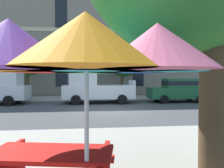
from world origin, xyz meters
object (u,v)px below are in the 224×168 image
Objects in this scene: pickup_white_midblock at (95,89)px; sedan_green at (178,89)px; street_tree_middle at (123,57)px; street_tree_left at (25,58)px; patio_umbrella at (86,53)px.

pickup_white_midblock is 1.16× the size of sedan_green.
street_tree_middle is at bearing 50.06° from pickup_white_midblock.
street_tree_middle is (8.22, 0.11, 0.18)m from street_tree_left.
pickup_white_midblock reaches higher than sedan_green.
street_tree_middle is at bearing 0.78° from street_tree_left.
street_tree_middle is (2.52, 3.01, 2.61)m from pickup_white_midblock.
street_tree_left is 16.47m from patio_umbrella.
street_tree_left reaches higher than sedan_green.
street_tree_left is 8.22m from street_tree_middle.
pickup_white_midblock is 6.29m from sedan_green.
patio_umbrella is at bearing -71.72° from street_tree_left.
street_tree_middle is at bearing 78.97° from patio_umbrella.
street_tree_middle is 16.07m from patio_umbrella.
street_tree_left is at bearing 153.07° from pickup_white_midblock.
street_tree_middle reaches higher than pickup_white_midblock.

